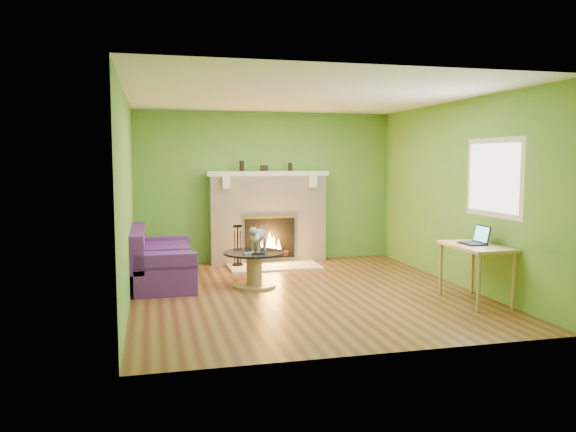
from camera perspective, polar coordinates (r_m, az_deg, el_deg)
name	(u,v)px	position (r m, az deg, el deg)	size (l,w,h in m)	color
floor	(303,292)	(7.62, 1.54, -7.72)	(5.00, 5.00, 0.00)	#562B18
ceiling	(304,96)	(7.46, 1.60, 12.09)	(5.00, 5.00, 0.00)	white
wall_back	(266,187)	(9.86, -2.28, 2.98)	(5.00, 5.00, 0.00)	#478A2D
wall_front	(377,213)	(5.07, 9.07, 0.30)	(5.00, 5.00, 0.00)	#478A2D
wall_left	(127,198)	(7.17, -16.05, 1.73)	(5.00, 5.00, 0.00)	#478A2D
wall_right	(456,193)	(8.31, 16.71, 2.23)	(5.00, 5.00, 0.00)	#478A2D
window_frame	(494,178)	(7.54, 20.17, 3.68)	(1.20, 1.20, 0.00)	silver
window_pane	(493,178)	(7.53, 20.12, 3.69)	(1.06, 1.06, 0.00)	white
fireplace	(268,218)	(9.72, -2.06, -0.18)	(2.10, 0.46, 1.58)	beige
hearth	(274,266)	(9.33, -1.39, -5.13)	(1.50, 0.75, 0.03)	beige
mantel	(268,173)	(9.65, -2.05, 4.35)	(2.10, 0.28, 0.08)	silver
sofa	(160,262)	(8.29, -12.89, -4.57)	(0.86, 1.80, 0.81)	#481B68
coffee_table	(254,266)	(7.92, -3.46, -5.14)	(0.86, 0.86, 0.49)	tan
desk	(476,252)	(7.36, 18.57, -3.48)	(0.56, 0.97, 0.72)	tan
cat	(259,238)	(7.92, -2.97, -2.23)	(0.22, 0.60, 0.38)	slate
remote_silver	(248,253)	(7.75, -4.04, -3.76)	(0.17, 0.04, 0.02)	gray
remote_black	(258,253)	(7.71, -3.08, -3.81)	(0.16, 0.04, 0.02)	black
laptop	(473,235)	(7.36, 18.28, -1.83)	(0.28, 0.32, 0.24)	black
fire_tools	(238,245)	(9.31, -5.13, -2.95)	(0.18, 0.18, 0.68)	black
mantel_vase_left	(242,166)	(9.60, -4.71, 5.10)	(0.08, 0.08, 0.18)	black
mantel_vase_right	(290,167)	(9.77, 0.22, 5.01)	(0.07, 0.07, 0.14)	black
mantel_box	(264,168)	(9.67, -2.44, 4.88)	(0.12, 0.08, 0.10)	black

